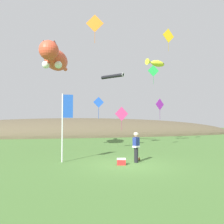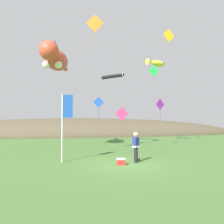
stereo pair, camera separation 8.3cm
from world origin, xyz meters
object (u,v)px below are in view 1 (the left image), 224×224
at_px(kite_tube_streamer, 113,76).
at_px(kite_fish_windsock, 156,63).
at_px(festival_banner_pole, 65,117).
at_px(kite_diamond_orange, 95,24).
at_px(kite_spool, 138,159).
at_px(kite_diamond_violet, 160,105).
at_px(kite_giant_cat, 55,59).
at_px(kite_diamond_pink, 122,114).
at_px(kite_diamond_blue, 99,103).
at_px(picnic_cooler, 121,162).
at_px(kite_diamond_gold, 168,36).
at_px(festival_attendant, 136,146).
at_px(kite_diamond_green, 153,71).

bearing_deg(kite_tube_streamer, kite_fish_windsock, -16.57).
height_order(festival_banner_pole, kite_diamond_orange, kite_diamond_orange).
bearing_deg(kite_diamond_orange, festival_banner_pole, -123.39).
distance_m(kite_spool, kite_fish_windsock, 12.50).
relative_size(kite_fish_windsock, kite_diamond_orange, 1.06).
distance_m(kite_fish_windsock, kite_diamond_violet, 4.52).
bearing_deg(kite_giant_cat, festival_banner_pole, -81.87).
height_order(kite_diamond_pink, kite_diamond_violet, kite_diamond_violet).
bearing_deg(kite_diamond_orange, kite_diamond_blue, 57.99).
xyz_separation_m(kite_spool, kite_diamond_orange, (-2.14, 4.03, 10.10)).
bearing_deg(kite_spool, kite_diamond_pink, 82.06).
distance_m(kite_giant_cat, kite_fish_windsock, 10.25).
xyz_separation_m(picnic_cooler, kite_diamond_violet, (6.11, 7.88, 3.89)).
bearing_deg(kite_diamond_gold, kite_diamond_pink, 174.88).
relative_size(kite_spool, kite_giant_cat, 0.03).
height_order(kite_giant_cat, kite_diamond_gold, kite_diamond_gold).
relative_size(kite_tube_streamer, kite_diamond_orange, 0.98).
xyz_separation_m(picnic_cooler, kite_tube_streamer, (1.89, 10.22, 6.97)).
bearing_deg(kite_diamond_blue, kite_spool, -70.22).
xyz_separation_m(kite_giant_cat, kite_diamond_blue, (3.56, -1.60, -3.85)).
height_order(kite_giant_cat, kite_diamond_pink, kite_giant_cat).
xyz_separation_m(festival_attendant, kite_tube_streamer, (0.85, 9.75, 6.20)).
distance_m(kite_tube_streamer, kite_diamond_violet, 5.72).
bearing_deg(kite_diamond_blue, kite_diamond_orange, -122.01).
bearing_deg(picnic_cooler, kite_giant_cat, 117.96).
bearing_deg(kite_diamond_orange, picnic_cooler, -81.27).
bearing_deg(kite_giant_cat, festival_attendant, -54.32).
bearing_deg(kite_diamond_violet, kite_diamond_pink, 168.12).
bearing_deg(kite_diamond_gold, kite_diamond_green, 92.98).
distance_m(festival_attendant, picnic_cooler, 1.38).
bearing_deg(kite_diamond_pink, kite_diamond_violet, -11.88).
relative_size(kite_diamond_green, kite_diamond_orange, 0.98).
xyz_separation_m(kite_spool, kite_diamond_gold, (5.92, 7.21, 11.07)).
bearing_deg(kite_diamond_pink, kite_diamond_orange, -131.59).
bearing_deg(kite_diamond_orange, festival_attendant, -68.37).
bearing_deg(festival_banner_pole, kite_spool, -6.97).
relative_size(festival_banner_pole, kite_giant_cat, 0.63).
xyz_separation_m(kite_diamond_green, kite_diamond_orange, (-7.88, -6.58, 1.89)).
distance_m(kite_tube_streamer, kite_diamond_gold, 7.02).
relative_size(kite_diamond_violet, kite_diamond_orange, 0.89).
bearing_deg(festival_attendant, festival_banner_pole, 165.18).
distance_m(kite_giant_cat, kite_tube_streamer, 6.50).
bearing_deg(festival_attendant, kite_diamond_violet, 55.64).
bearing_deg(kite_spool, kite_tube_streamer, 86.74).
distance_m(kite_spool, kite_diamond_violet, 9.24).
xyz_separation_m(kite_diamond_green, kite_diamond_blue, (-7.44, -5.88, -4.35)).
bearing_deg(kite_diamond_green, kite_giant_cat, -158.75).
bearing_deg(kite_diamond_orange, kite_diamond_gold, 21.51).
height_order(kite_spool, kite_fish_windsock, kite_fish_windsock).
distance_m(festival_attendant, kite_diamond_violet, 9.51).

